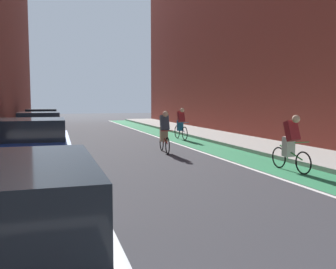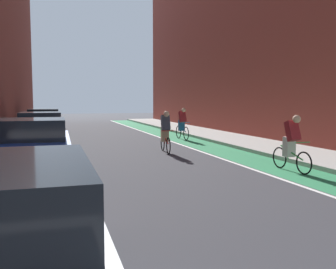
# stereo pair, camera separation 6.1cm
# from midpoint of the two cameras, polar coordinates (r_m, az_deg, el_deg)

# --- Properties ---
(ground_plane) EXTENTS (90.84, 90.84, 0.00)m
(ground_plane) POSITION_cam_midpoint_polar(r_m,az_deg,el_deg) (15.71, -6.94, -2.12)
(ground_plane) COLOR #38383D
(bike_lane_paint) EXTENTS (1.60, 41.29, 0.00)m
(bike_lane_paint) POSITION_cam_midpoint_polar(r_m,az_deg,el_deg) (18.58, 2.89, -0.97)
(bike_lane_paint) COLOR #2D8451
(bike_lane_paint) RESTS_ON ground
(lane_divider_stripe) EXTENTS (0.12, 41.29, 0.00)m
(lane_divider_stripe) POSITION_cam_midpoint_polar(r_m,az_deg,el_deg) (18.29, 0.24, -1.06)
(lane_divider_stripe) COLOR white
(lane_divider_stripe) RESTS_ON ground
(sidewalk_right) EXTENTS (2.78, 41.29, 0.14)m
(sidewalk_right) POSITION_cam_midpoint_polar(r_m,az_deg,el_deg) (19.43, 8.96, -0.55)
(sidewalk_right) COLOR #A8A59E
(sidewalk_right) RESTS_ON ground
(building_facade_right) EXTENTS (2.40, 37.29, 13.31)m
(building_facade_right) POSITION_cam_midpoint_polar(r_m,az_deg,el_deg) (22.82, 12.98, 16.84)
(building_facade_right) COLOR brown
(building_facade_right) RESTS_ON ground
(parked_sedan_blue) EXTENTS (1.99, 4.71, 1.53)m
(parked_sedan_blue) POSITION_cam_midpoint_polar(r_m,az_deg,el_deg) (10.11, -20.29, -1.92)
(parked_sedan_blue) COLOR navy
(parked_sedan_blue) RESTS_ON ground
(parked_sedan_gray) EXTENTS (1.93, 4.59, 1.53)m
(parked_sedan_gray) POSITION_cam_midpoint_polar(r_m,az_deg,el_deg) (16.03, -19.22, 0.60)
(parked_sedan_gray) COLOR #595B60
(parked_sedan_gray) RESTS_ON ground
(parked_sedan_black) EXTENTS (2.01, 4.33, 1.53)m
(parked_sedan_black) POSITION_cam_midpoint_polar(r_m,az_deg,el_deg) (22.40, -18.71, 1.81)
(parked_sedan_black) COLOR black
(parked_sedan_black) RESTS_ON ground
(cyclist_mid) EXTENTS (0.48, 1.68, 1.59)m
(cyclist_mid) POSITION_cam_midpoint_polar(r_m,az_deg,el_deg) (11.02, 18.10, -1.20)
(cyclist_mid) COLOR black
(cyclist_mid) RESTS_ON ground
(cyclist_trailing) EXTENTS (0.48, 1.69, 1.60)m
(cyclist_trailing) POSITION_cam_midpoint_polar(r_m,az_deg,el_deg) (14.31, -0.69, 0.61)
(cyclist_trailing) COLOR black
(cyclist_trailing) RESTS_ON ground
(cyclist_far) EXTENTS (0.48, 1.74, 1.63)m
(cyclist_far) POSITION_cam_midpoint_polar(r_m,az_deg,el_deg) (19.29, 1.87, 1.79)
(cyclist_far) COLOR black
(cyclist_far) RESTS_ON ground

